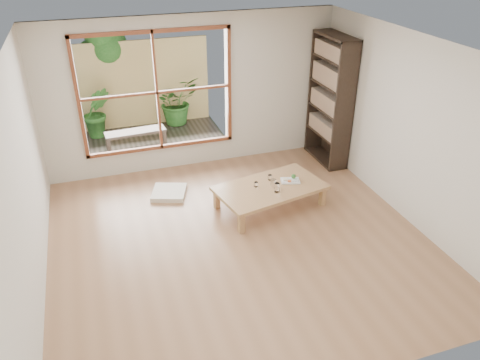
{
  "coord_description": "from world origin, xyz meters",
  "views": [
    {
      "loc": [
        -1.64,
        -5.0,
        3.83
      ],
      "look_at": [
        0.24,
        0.64,
        0.55
      ],
      "focal_mm": 35.0,
      "sensor_mm": 36.0,
      "label": 1
    }
  ],
  "objects_px": {
    "bookshelf": "(330,101)",
    "garden_bench": "(135,134)",
    "low_table": "(270,189)",
    "food_tray": "(291,180)"
  },
  "relations": [
    {
      "from": "bookshelf",
      "to": "food_tray",
      "type": "distance_m",
      "value": 1.84
    },
    {
      "from": "low_table",
      "to": "bookshelf",
      "type": "height_order",
      "value": "bookshelf"
    },
    {
      "from": "low_table",
      "to": "food_tray",
      "type": "bearing_deg",
      "value": -2.18
    },
    {
      "from": "bookshelf",
      "to": "garden_bench",
      "type": "height_order",
      "value": "bookshelf"
    },
    {
      "from": "bookshelf",
      "to": "food_tray",
      "type": "relative_size",
      "value": 6.81
    },
    {
      "from": "bookshelf",
      "to": "low_table",
      "type": "bearing_deg",
      "value": -142.3
    },
    {
      "from": "low_table",
      "to": "food_tray",
      "type": "relative_size",
      "value": 5.33
    },
    {
      "from": "bookshelf",
      "to": "food_tray",
      "type": "xyz_separation_m",
      "value": [
        -1.22,
        -1.16,
        -0.75
      ]
    },
    {
      "from": "garden_bench",
      "to": "low_table",
      "type": "bearing_deg",
      "value": -62.65
    },
    {
      "from": "garden_bench",
      "to": "food_tray",
      "type": "bearing_deg",
      "value": -56.78
    }
  ]
}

